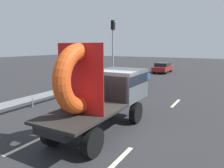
# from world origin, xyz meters

# --- Properties ---
(ground_plane) EXTENTS (120.00, 120.00, 0.00)m
(ground_plane) POSITION_xyz_m (0.00, 0.00, 0.00)
(ground_plane) COLOR #28282B
(flatbed_truck) EXTENTS (2.02, 5.67, 3.61)m
(flatbed_truck) POSITION_xyz_m (-0.33, 0.26, 1.72)
(flatbed_truck) COLOR black
(flatbed_truck) RESTS_ON ground_plane
(distant_sedan) EXTENTS (1.72, 4.02, 1.31)m
(distant_sedan) POSITION_xyz_m (-3.70, 11.08, 0.70)
(distant_sedan) COLOR black
(distant_sedan) RESTS_ON ground_plane
(traffic_light) EXTENTS (0.42, 0.36, 6.01)m
(traffic_light) POSITION_xyz_m (-6.35, 11.68, 3.90)
(traffic_light) COLOR gray
(traffic_light) RESTS_ON ground_plane
(guardrail) EXTENTS (0.10, 10.82, 0.71)m
(guardrail) POSITION_xyz_m (-5.70, 2.20, 0.52)
(guardrail) COLOR gray
(guardrail) RESTS_ON ground_plane
(lane_dash_left_near) EXTENTS (0.16, 2.73, 0.01)m
(lane_dash_left_near) POSITION_xyz_m (-2.02, -2.13, 0.00)
(lane_dash_left_near) COLOR beige
(lane_dash_left_near) RESTS_ON ground_plane
(lane_dash_left_far) EXTENTS (0.16, 2.61, 0.01)m
(lane_dash_left_far) POSITION_xyz_m (-2.02, 5.89, 0.00)
(lane_dash_left_far) COLOR beige
(lane_dash_left_far) RESTS_ON ground_plane
(lane_dash_right_near) EXTENTS (0.16, 2.66, 0.01)m
(lane_dash_right_near) POSITION_xyz_m (1.35, -2.27, 0.00)
(lane_dash_right_near) COLOR beige
(lane_dash_right_near) RESTS_ON ground_plane
(lane_dash_right_far) EXTENTS (0.16, 2.06, 0.01)m
(lane_dash_right_far) POSITION_xyz_m (1.35, 5.80, 0.00)
(lane_dash_right_far) COLOR beige
(lane_dash_right_far) RESTS_ON ground_plane
(oncoming_car) EXTENTS (1.77, 4.14, 1.35)m
(oncoming_car) POSITION_xyz_m (-3.74, 20.66, 0.72)
(oncoming_car) COLOR black
(oncoming_car) RESTS_ON ground_plane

